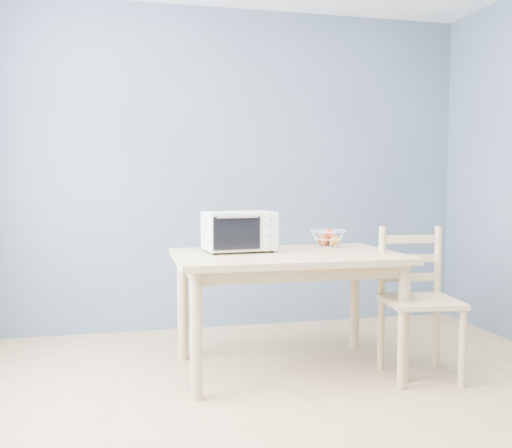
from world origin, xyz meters
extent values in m
cube|color=tan|center=(0.00, 0.00, -0.01)|extent=(4.00, 4.50, 0.01)
cube|color=slate|center=(0.00, 2.25, 1.30)|extent=(4.00, 0.01, 2.60)
cube|color=tan|center=(0.15, 1.06, 0.73)|extent=(1.40, 0.90, 0.04)
cylinder|color=tan|center=(-0.47, 0.69, 0.35)|extent=(0.07, 0.07, 0.71)
cylinder|color=tan|center=(0.77, 0.69, 0.35)|extent=(0.07, 0.07, 0.71)
cylinder|color=tan|center=(-0.47, 1.43, 0.35)|extent=(0.07, 0.07, 0.71)
cylinder|color=tan|center=(0.77, 1.43, 0.35)|extent=(0.07, 0.07, 0.71)
cube|color=white|center=(-0.13, 1.19, 0.89)|extent=(0.46, 0.33, 0.24)
cube|color=black|center=(-0.19, 1.19, 0.88)|extent=(0.30, 0.28, 0.19)
cube|color=black|center=(-0.17, 1.04, 0.88)|extent=(0.30, 0.04, 0.20)
cylinder|color=silver|center=(-0.17, 1.02, 0.98)|extent=(0.26, 0.04, 0.01)
cube|color=white|center=(0.04, 1.06, 0.89)|extent=(0.12, 0.02, 0.22)
cylinder|color=black|center=(-0.30, 1.07, 0.76)|extent=(0.02, 0.02, 0.01)
cylinder|color=black|center=(0.06, 1.10, 0.76)|extent=(0.02, 0.02, 0.01)
cylinder|color=black|center=(-0.32, 1.29, 0.76)|extent=(0.02, 0.02, 0.01)
cylinder|color=black|center=(0.05, 1.32, 0.76)|extent=(0.02, 0.02, 0.01)
cylinder|color=silver|center=(0.04, 1.05, 0.95)|extent=(0.04, 0.02, 0.04)
cylinder|color=silver|center=(0.04, 1.05, 0.89)|extent=(0.04, 0.02, 0.04)
cylinder|color=silver|center=(0.04, 1.05, 0.82)|extent=(0.04, 0.02, 0.04)
torus|color=white|center=(0.52, 1.31, 0.86)|extent=(0.27, 0.27, 0.01)
torus|color=white|center=(0.52, 1.31, 0.81)|extent=(0.21, 0.21, 0.01)
torus|color=white|center=(0.52, 1.31, 0.76)|extent=(0.12, 0.12, 0.01)
sphere|color=red|center=(0.48, 1.32, 0.79)|extent=(0.08, 0.08, 0.08)
sphere|color=orange|center=(0.56, 1.29, 0.79)|extent=(0.08, 0.08, 0.08)
sphere|color=#E9835A|center=(0.52, 1.36, 0.79)|extent=(0.07, 0.07, 0.07)
sphere|color=red|center=(0.53, 1.31, 0.84)|extent=(0.07, 0.07, 0.07)
cube|color=tan|center=(0.90, 0.73, 0.47)|extent=(0.48, 0.48, 0.03)
cylinder|color=tan|center=(0.70, 0.57, 0.23)|extent=(0.04, 0.04, 0.46)
cylinder|color=tan|center=(1.06, 0.52, 0.23)|extent=(0.04, 0.04, 0.46)
cylinder|color=tan|center=(0.74, 0.93, 0.23)|extent=(0.04, 0.04, 0.46)
cylinder|color=tan|center=(1.11, 0.89, 0.23)|extent=(0.04, 0.04, 0.46)
cylinder|color=tan|center=(0.74, 0.93, 0.69)|extent=(0.04, 0.04, 0.46)
cylinder|color=tan|center=(1.11, 0.89, 0.69)|extent=(0.04, 0.04, 0.46)
cube|color=tan|center=(0.92, 0.91, 0.59)|extent=(0.37, 0.07, 0.05)
cube|color=tan|center=(0.92, 0.91, 0.71)|extent=(0.37, 0.07, 0.05)
cube|color=tan|center=(0.92, 0.91, 0.83)|extent=(0.37, 0.07, 0.05)
camera|label=1|loc=(-0.85, -2.37, 1.18)|focal=40.00mm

